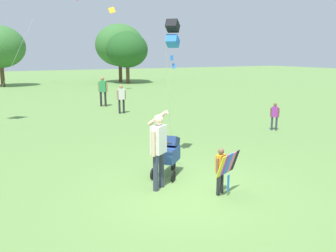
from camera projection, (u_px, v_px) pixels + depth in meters
name	position (u px, v px, depth m)	size (l,w,h in m)	color
ground_plane	(187.00, 190.00, 7.88)	(120.00, 120.00, 0.00)	#668E47
child_with_butterfly_kite	(222.00, 167.00, 7.53)	(0.73, 0.50, 1.03)	#232328
person_adult_flyer	(158.00, 145.00, 7.76)	(0.52, 0.68, 1.78)	#33384C
stroller	(168.00, 152.00, 8.73)	(0.99, 0.96, 1.03)	black
kite_adult_black	(173.00, 34.00, 9.48)	(1.35, 1.97, 3.92)	black
person_red_shirt	(103.00, 89.00, 20.14)	(0.48, 0.38, 1.70)	#232328
person_sitting_far	(121.00, 97.00, 17.80)	(0.47, 0.21, 1.46)	#232328
person_couple_left	(275.00, 114.00, 13.88)	(0.27, 0.28, 1.11)	#33384C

